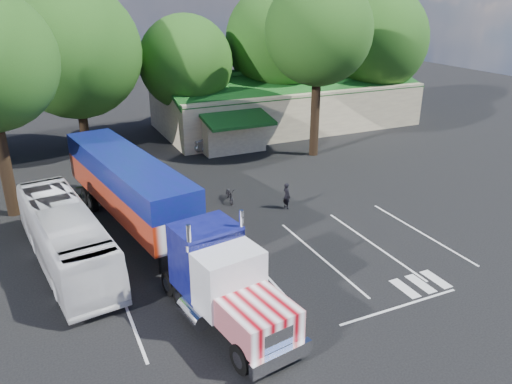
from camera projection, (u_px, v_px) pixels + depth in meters
name	position (u px, v px, depth m)	size (l,w,h in m)	color
ground	(217.00, 221.00, 28.51)	(120.00, 120.00, 0.00)	black
event_hall	(284.00, 103.00, 48.02)	(24.20, 14.12, 5.55)	beige
tree_row_c	(74.00, 52.00, 37.17)	(10.00, 10.00, 13.05)	black
tree_row_d	(186.00, 63.00, 42.32)	(8.00, 8.00, 10.60)	black
tree_row_e	(278.00, 40.00, 45.69)	(9.60, 9.60, 12.90)	black
tree_row_f	(374.00, 40.00, 48.70)	(10.40, 10.40, 13.00)	black
tree_near_right	(319.00, 32.00, 36.60)	(8.00, 8.00, 13.50)	black
semi_truck	(147.00, 203.00, 24.83)	(5.83, 20.67, 4.30)	black
woman	(287.00, 196.00, 29.97)	(0.59, 0.39, 1.63)	black
bicycle	(230.00, 194.00, 31.11)	(0.62, 1.78, 0.94)	black
tour_bus	(66.00, 237.00, 23.49)	(2.51, 10.72, 2.99)	silver
silver_sedan	(216.00, 139.00, 41.49)	(1.61, 4.61, 1.52)	#9A9CA2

